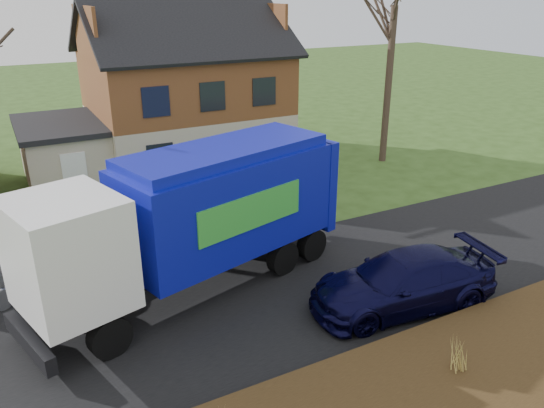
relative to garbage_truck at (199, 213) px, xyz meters
name	(u,v)px	position (x,y,z in m)	size (l,w,h in m)	color
ground	(284,291)	(2.07, -1.44, -2.45)	(120.00, 120.00, 0.00)	#2D4818
road	(284,291)	(2.07, -1.44, -2.44)	(80.00, 7.00, 0.02)	black
mulch_verge	(403,398)	(2.07, -6.74, -2.30)	(80.00, 3.50, 0.30)	#312110
main_house	(175,85)	(3.56, 12.47, 1.58)	(12.95, 8.95, 9.26)	beige
garbage_truck	(199,213)	(0.00, 0.00, 0.00)	(10.26, 5.22, 4.25)	black
silver_sedan	(34,260)	(-4.45, 2.65, -1.69)	(1.61, 4.63, 1.52)	#A3A7AB
navy_wagon	(403,282)	(4.65, -3.69, -1.66)	(2.21, 5.44, 1.58)	black
grass_clump_mid	(457,351)	(3.67, -6.64, -1.67)	(0.34, 0.28, 0.95)	tan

